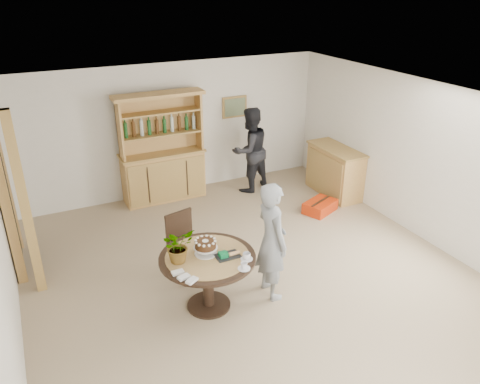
% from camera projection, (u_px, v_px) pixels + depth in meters
% --- Properties ---
extents(ground, '(7.00, 7.00, 0.00)m').
position_uv_depth(ground, '(258.00, 284.00, 6.49)').
color(ground, tan).
rests_on(ground, ground).
extents(room_shell, '(6.04, 7.04, 2.52)m').
position_uv_depth(room_shell, '(260.00, 167.00, 5.77)').
color(room_shell, white).
rests_on(room_shell, ground).
extents(doorway, '(0.13, 1.10, 2.18)m').
position_uv_depth(doorway, '(5.00, 196.00, 6.49)').
color(doorway, black).
rests_on(doorway, ground).
extents(pine_post, '(0.12, 0.12, 2.50)m').
position_uv_depth(pine_post, '(25.00, 207.00, 5.87)').
color(pine_post, '#AB8448').
rests_on(pine_post, ground).
extents(hutch, '(1.62, 0.54, 2.04)m').
position_uv_depth(hutch, '(163.00, 165.00, 8.73)').
color(hutch, tan).
rests_on(hutch, ground).
extents(sideboard, '(0.54, 1.26, 0.94)m').
position_uv_depth(sideboard, '(335.00, 171.00, 9.02)').
color(sideboard, tan).
rests_on(sideboard, ground).
extents(dining_table, '(1.20, 1.20, 0.76)m').
position_uv_depth(dining_table, '(208.00, 266.00, 5.81)').
color(dining_table, black).
rests_on(dining_table, ground).
extents(dining_chair, '(0.51, 0.51, 0.95)m').
position_uv_depth(dining_chair, '(184.00, 241.00, 6.50)').
color(dining_chair, black).
rests_on(dining_chair, ground).
extents(birthday_cake, '(0.30, 0.30, 0.20)m').
position_uv_depth(birthday_cake, '(205.00, 245.00, 5.73)').
color(birthday_cake, white).
rests_on(birthday_cake, dining_table).
extents(flower_vase, '(0.47, 0.44, 0.42)m').
position_uv_depth(flower_vase, '(178.00, 246.00, 5.55)').
color(flower_vase, '#3F7233').
rests_on(flower_vase, dining_table).
extents(gift_tray, '(0.30, 0.20, 0.08)m').
position_uv_depth(gift_tray, '(227.00, 255.00, 5.71)').
color(gift_tray, black).
rests_on(gift_tray, dining_table).
extents(coffee_cup_a, '(0.15, 0.15, 0.09)m').
position_uv_depth(coffee_cup_a, '(247.00, 256.00, 5.66)').
color(coffee_cup_a, silver).
rests_on(coffee_cup_a, dining_table).
extents(coffee_cup_b, '(0.15, 0.15, 0.08)m').
position_uv_depth(coffee_cup_b, '(244.00, 266.00, 5.47)').
color(coffee_cup_b, silver).
rests_on(coffee_cup_b, dining_table).
extents(napkins, '(0.24, 0.33, 0.03)m').
position_uv_depth(napkins, '(184.00, 277.00, 5.32)').
color(napkins, white).
rests_on(napkins, dining_table).
extents(teen_boy, '(0.40, 0.60, 1.61)m').
position_uv_depth(teen_boy, '(272.00, 241.00, 5.98)').
color(teen_boy, gray).
rests_on(teen_boy, ground).
extents(adult_person, '(0.93, 0.79, 1.67)m').
position_uv_depth(adult_person, '(250.00, 150.00, 9.03)').
color(adult_person, black).
rests_on(adult_person, ground).
extents(red_suitcase, '(0.71, 0.60, 0.21)m').
position_uv_depth(red_suitcase, '(320.00, 206.00, 8.45)').
color(red_suitcase, red).
rests_on(red_suitcase, ground).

